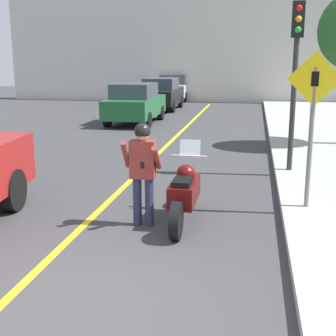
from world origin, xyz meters
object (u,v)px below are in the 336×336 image
at_px(person_biker, 143,164).
at_px(parked_car_green, 135,103).
at_px(motorcycle, 185,193).
at_px(traffic_light, 296,55).
at_px(parked_car_white, 175,87).
at_px(parked_car_black, 161,94).
at_px(crossing_sign, 312,115).

relative_size(person_biker, parked_car_green, 0.40).
height_order(motorcycle, traffic_light, traffic_light).
relative_size(parked_car_green, parked_car_white, 1.00).
distance_m(person_biker, traffic_light, 4.93).
height_order(motorcycle, parked_car_black, parked_car_black).
relative_size(motorcycle, parked_car_white, 0.53).
relative_size(crossing_sign, parked_car_white, 0.63).
bearing_deg(parked_car_white, parked_car_black, -87.56).
relative_size(parked_car_black, parked_car_white, 1.00).
bearing_deg(motorcycle, person_biker, -152.57).
height_order(parked_car_green, parked_car_black, same).
relative_size(traffic_light, parked_car_green, 0.89).
height_order(parked_car_black, parked_car_white, same).
height_order(person_biker, parked_car_white, person_biker).
distance_m(person_biker, parked_car_white, 23.89).
relative_size(parked_car_green, parked_car_black, 1.00).
bearing_deg(crossing_sign, parked_car_green, 117.99).
height_order(person_biker, traffic_light, traffic_light).
xyz_separation_m(motorcycle, crossing_sign, (2.04, 0.72, 1.24)).
bearing_deg(person_biker, crossing_sign, 21.35).
distance_m(motorcycle, person_biker, 0.88).
bearing_deg(parked_car_green, parked_car_black, 89.88).
height_order(person_biker, crossing_sign, crossing_sign).
relative_size(traffic_light, parked_car_white, 0.89).
bearing_deg(traffic_light, crossing_sign, -87.88).
distance_m(motorcycle, crossing_sign, 2.49).
height_order(motorcycle, parked_car_green, parked_car_green).
bearing_deg(parked_car_black, person_biker, -79.70).
distance_m(motorcycle, parked_car_white, 23.67).
xyz_separation_m(motorcycle, traffic_light, (1.94, 3.52, 2.24)).
bearing_deg(motorcycle, parked_car_white, 99.99).
distance_m(traffic_light, parked_car_black, 15.20).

